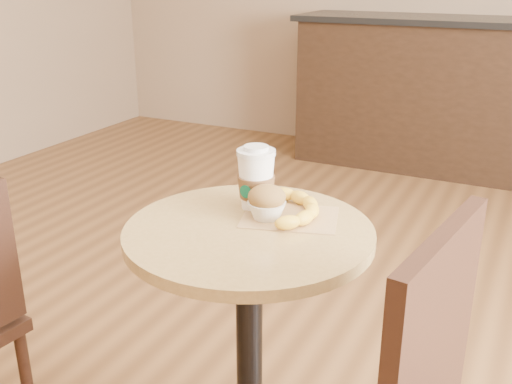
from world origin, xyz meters
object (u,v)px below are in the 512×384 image
cafe_table (249,315)px  banana (290,208)px  coffee_cup (256,180)px  muffin (267,202)px

cafe_table → banana: banana is taller
coffee_cup → banana: coffee_cup is taller
banana → cafe_table: bearing=-139.9°
coffee_cup → banana: (0.11, -0.01, -0.06)m
cafe_table → muffin: bearing=76.3°
muffin → banana: (0.05, 0.05, -0.03)m
coffee_cup → muffin: coffee_cup is taller
muffin → coffee_cup: bearing=134.9°
cafe_table → banana: (0.06, 0.11, 0.27)m
cafe_table → banana: 0.30m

